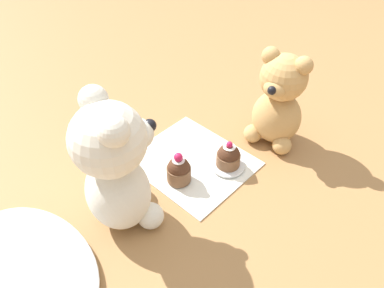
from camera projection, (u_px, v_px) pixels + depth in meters
ground_plane at (192, 162)px, 0.85m from camera, size 4.00×4.00×0.00m
knitted_placemat at (192, 161)px, 0.85m from camera, size 0.25×0.22×0.01m
tulle_cloth at (26, 268)px, 0.64m from camera, size 0.31×0.21×0.03m
teddy_bear_cream at (116, 167)px, 0.64m from camera, size 0.16×0.16×0.28m
teddy_bear_tan at (279, 102)px, 0.83m from camera, size 0.13×0.13×0.23m
cupcake_near_cream_bear at (179, 170)px, 0.78m from camera, size 0.05×0.05×0.07m
saucer_plate at (228, 165)px, 0.83m from camera, size 0.08×0.08×0.01m
cupcake_near_tan_bear at (228, 156)px, 0.81m from camera, size 0.05×0.05×0.07m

